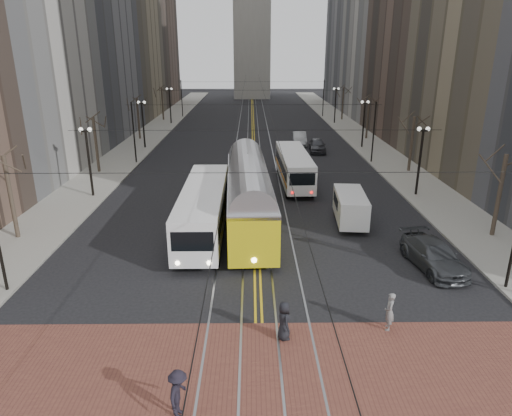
{
  "coord_description": "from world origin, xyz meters",
  "views": [
    {
      "loc": [
        -0.33,
        -18.89,
        11.82
      ],
      "look_at": [
        -0.05,
        6.39,
        3.0
      ],
      "focal_mm": 32.0,
      "sensor_mm": 36.0,
      "label": 1
    }
  ],
  "objects_px": {
    "sedan_grey": "(317,145)",
    "sedan_silver": "(299,139)",
    "pedestrian_d": "(178,394)",
    "streetcar": "(249,200)",
    "rear_bus": "(294,168)",
    "pedestrian_b": "(389,311)",
    "transit_bus": "(204,211)",
    "pedestrian_a": "(284,321)",
    "cargo_van": "(350,209)",
    "sedan_parked": "(434,255)"
  },
  "relations": [
    {
      "from": "streetcar",
      "to": "pedestrian_d",
      "type": "xyz_separation_m",
      "value": [
        -2.29,
        -18.0,
        -0.92
      ]
    },
    {
      "from": "sedan_parked",
      "to": "pedestrian_a",
      "type": "height_order",
      "value": "pedestrian_a"
    },
    {
      "from": "cargo_van",
      "to": "sedan_silver",
      "type": "distance_m",
      "value": 28.62
    },
    {
      "from": "sedan_silver",
      "to": "rear_bus",
      "type": "bearing_deg",
      "value": -95.12
    },
    {
      "from": "sedan_silver",
      "to": "streetcar",
      "type": "bearing_deg",
      "value": -100.45
    },
    {
      "from": "sedan_silver",
      "to": "pedestrian_d",
      "type": "xyz_separation_m",
      "value": [
        -8.79,
        -46.63,
        0.11
      ]
    },
    {
      "from": "streetcar",
      "to": "rear_bus",
      "type": "bearing_deg",
      "value": 66.19
    },
    {
      "from": "rear_bus",
      "to": "sedan_silver",
      "type": "distance_m",
      "value": 18.33
    },
    {
      "from": "rear_bus",
      "to": "cargo_van",
      "type": "relative_size",
      "value": 2.19
    },
    {
      "from": "cargo_van",
      "to": "streetcar",
      "type": "bearing_deg",
      "value": -175.37
    },
    {
      "from": "rear_bus",
      "to": "pedestrian_d",
      "type": "relative_size",
      "value": 6.21
    },
    {
      "from": "streetcar",
      "to": "rear_bus",
      "type": "relative_size",
      "value": 1.39
    },
    {
      "from": "rear_bus",
      "to": "pedestrian_a",
      "type": "relative_size",
      "value": 6.38
    },
    {
      "from": "streetcar",
      "to": "cargo_van",
      "type": "xyz_separation_m",
      "value": [
        7.19,
        0.02,
        -0.71
      ]
    },
    {
      "from": "streetcar",
      "to": "transit_bus",
      "type": "bearing_deg",
      "value": -153.64
    },
    {
      "from": "sedan_grey",
      "to": "pedestrian_d",
      "type": "xyz_separation_m",
      "value": [
        -10.51,
        -42.22,
        0.11
      ]
    },
    {
      "from": "rear_bus",
      "to": "pedestrian_b",
      "type": "xyz_separation_m",
      "value": [
        2.13,
        -23.47,
        -0.56
      ]
    },
    {
      "from": "pedestrian_a",
      "to": "sedan_parked",
      "type": "bearing_deg",
      "value": -64.98
    },
    {
      "from": "transit_bus",
      "to": "sedan_silver",
      "type": "xyz_separation_m",
      "value": [
        9.5,
        30.27,
        -0.8
      ]
    },
    {
      "from": "streetcar",
      "to": "sedan_parked",
      "type": "bearing_deg",
      "value": -35.84
    },
    {
      "from": "cargo_van",
      "to": "pedestrian_d",
      "type": "height_order",
      "value": "cargo_van"
    },
    {
      "from": "cargo_van",
      "to": "pedestrian_b",
      "type": "relative_size",
      "value": 2.88
    },
    {
      "from": "pedestrian_a",
      "to": "transit_bus",
      "type": "bearing_deg",
      "value": 9.07
    },
    {
      "from": "rear_bus",
      "to": "pedestrian_b",
      "type": "relative_size",
      "value": 6.31
    },
    {
      "from": "cargo_van",
      "to": "sedan_grey",
      "type": "bearing_deg",
      "value": 92.05
    },
    {
      "from": "sedan_silver",
      "to": "pedestrian_b",
      "type": "height_order",
      "value": "pedestrian_b"
    },
    {
      "from": "streetcar",
      "to": "sedan_parked",
      "type": "height_order",
      "value": "streetcar"
    },
    {
      "from": "pedestrian_b",
      "to": "sedan_parked",
      "type": "bearing_deg",
      "value": 159.01
    },
    {
      "from": "pedestrian_b",
      "to": "pedestrian_a",
      "type": "bearing_deg",
      "value": -67.89
    },
    {
      "from": "sedan_parked",
      "to": "transit_bus",
      "type": "bearing_deg",
      "value": 150.68
    },
    {
      "from": "rear_bus",
      "to": "pedestrian_d",
      "type": "distance_m",
      "value": 29.19
    },
    {
      "from": "sedan_silver",
      "to": "pedestrian_a",
      "type": "bearing_deg",
      "value": -94.35
    },
    {
      "from": "sedan_parked",
      "to": "pedestrian_d",
      "type": "xyz_separation_m",
      "value": [
        -12.81,
        -11.04,
        0.14
      ]
    },
    {
      "from": "streetcar",
      "to": "pedestrian_b",
      "type": "distance_m",
      "value": 14.45
    },
    {
      "from": "rear_bus",
      "to": "cargo_van",
      "type": "xyz_separation_m",
      "value": [
        3.07,
        -10.45,
        -0.33
      ]
    },
    {
      "from": "sedan_grey",
      "to": "sedan_silver",
      "type": "distance_m",
      "value": 4.73
    },
    {
      "from": "streetcar",
      "to": "pedestrian_a",
      "type": "xyz_separation_m",
      "value": [
        1.55,
        -13.65,
        -0.94
      ]
    },
    {
      "from": "rear_bus",
      "to": "pedestrian_a",
      "type": "height_order",
      "value": "rear_bus"
    },
    {
      "from": "rear_bus",
      "to": "pedestrian_d",
      "type": "bearing_deg",
      "value": -104.46
    },
    {
      "from": "sedan_grey",
      "to": "cargo_van",
      "type": "bearing_deg",
      "value": -88.68
    },
    {
      "from": "transit_bus",
      "to": "pedestrian_a",
      "type": "relative_size",
      "value": 7.33
    },
    {
      "from": "cargo_van",
      "to": "pedestrian_b",
      "type": "bearing_deg",
      "value": -89.66
    },
    {
      "from": "transit_bus",
      "to": "pedestrian_a",
      "type": "distance_m",
      "value": 12.86
    },
    {
      "from": "pedestrian_a",
      "to": "pedestrian_b",
      "type": "xyz_separation_m",
      "value": [
        4.7,
        0.65,
        0.01
      ]
    },
    {
      "from": "streetcar",
      "to": "pedestrian_d",
      "type": "height_order",
      "value": "streetcar"
    },
    {
      "from": "rear_bus",
      "to": "pedestrian_a",
      "type": "bearing_deg",
      "value": -97.85
    },
    {
      "from": "sedan_silver",
      "to": "pedestrian_b",
      "type": "bearing_deg",
      "value": -88.01
    },
    {
      "from": "streetcar",
      "to": "rear_bus",
      "type": "height_order",
      "value": "streetcar"
    },
    {
      "from": "pedestrian_a",
      "to": "pedestrian_d",
      "type": "relative_size",
      "value": 0.97
    },
    {
      "from": "streetcar",
      "to": "rear_bus",
      "type": "distance_m",
      "value": 11.25
    }
  ]
}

